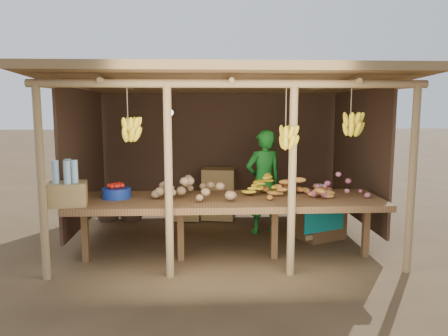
{
  "coord_description": "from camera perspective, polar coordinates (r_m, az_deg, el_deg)",
  "views": [
    {
      "loc": [
        -0.33,
        -6.35,
        1.97
      ],
      "look_at": [
        0.0,
        0.0,
        1.05
      ],
      "focal_mm": 35.0,
      "sensor_mm": 36.0,
      "label": 1
    }
  ],
  "objects": [
    {
      "name": "ground",
      "position": [
        6.65,
        0.0,
        -8.99
      ],
      "size": [
        60.0,
        60.0,
        0.0
      ],
      "primitive_type": "plane",
      "color": "brown",
      "rests_on": "ground"
    },
    {
      "name": "stall_structure",
      "position": [
        6.25,
        0.22,
        7.7
      ],
      "size": [
        4.7,
        3.5,
        2.43
      ],
      "color": "#A48254",
      "rests_on": "ground"
    },
    {
      "name": "counter",
      "position": [
        5.54,
        0.51,
        -4.59
      ],
      "size": [
        3.9,
        1.05,
        0.8
      ],
      "color": "brown",
      "rests_on": "ground"
    },
    {
      "name": "potato_heap",
      "position": [
        5.54,
        -3.67,
        -2.0
      ],
      "size": [
        1.23,
        0.92,
        0.37
      ],
      "primitive_type": null,
      "rotation": [
        0.0,
        0.0,
        -0.26
      ],
      "color": "#95724D",
      "rests_on": "counter"
    },
    {
      "name": "sweet_potato_heap",
      "position": [
        5.68,
        10.07,
        -1.96
      ],
      "size": [
        0.99,
        0.72,
        0.35
      ],
      "primitive_type": null,
      "rotation": [
        0.0,
        0.0,
        -0.23
      ],
      "color": "#C17931",
      "rests_on": "counter"
    },
    {
      "name": "onion_heap",
      "position": [
        5.82,
        14.53,
        -1.86
      ],
      "size": [
        0.83,
        0.64,
        0.35
      ],
      "primitive_type": null,
      "rotation": [
        0.0,
        0.0,
        0.31
      ],
      "color": "#C35E7B",
      "rests_on": "counter"
    },
    {
      "name": "banana_pile",
      "position": [
        5.76,
        5.43,
        -1.77
      ],
      "size": [
        0.53,
        0.32,
        0.34
      ],
      "primitive_type": null,
      "rotation": [
        0.0,
        0.0,
        -0.0
      ],
      "color": "gold",
      "rests_on": "counter"
    },
    {
      "name": "tomato_basin",
      "position": [
        5.71,
        -13.88,
        -3.03
      ],
      "size": [
        0.36,
        0.36,
        0.19
      ],
      "rotation": [
        0.0,
        0.0,
        0.23
      ],
      "color": "navy",
      "rests_on": "counter"
    },
    {
      "name": "bottle_box",
      "position": [
        5.42,
        -19.78,
        -2.47
      ],
      "size": [
        0.49,
        0.42,
        0.54
      ],
      "color": "olive",
      "rests_on": "counter"
    },
    {
      "name": "vendor",
      "position": [
        6.74,
        5.19,
        -1.79
      ],
      "size": [
        0.67,
        0.55,
        1.6
      ],
      "primitive_type": "imported",
      "rotation": [
        0.0,
        0.0,
        3.46
      ],
      "color": "#1A7622",
      "rests_on": "ground"
    },
    {
      "name": "tarp_crate",
      "position": [
        6.69,
        12.27,
        -6.03
      ],
      "size": [
        0.88,
        0.84,
        0.83
      ],
      "color": "brown",
      "rests_on": "ground"
    },
    {
      "name": "carton_stack",
      "position": [
        7.54,
        -2.21,
        -3.9
      ],
      "size": [
        1.2,
        0.51,
        0.87
      ],
      "color": "olive",
      "rests_on": "ground"
    },
    {
      "name": "burlap_sacks",
      "position": [
        7.75,
        -13.47,
        -4.79
      ],
      "size": [
        0.83,
        0.43,
        0.58
      ],
      "color": "#472F21",
      "rests_on": "ground"
    }
  ]
}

